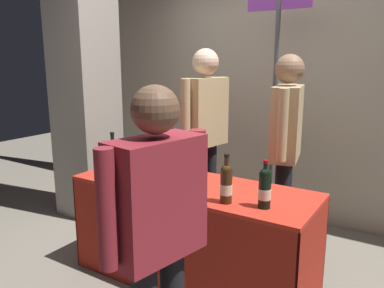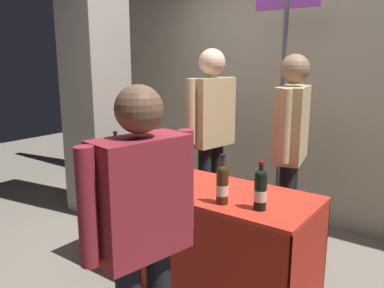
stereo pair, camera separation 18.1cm
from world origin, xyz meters
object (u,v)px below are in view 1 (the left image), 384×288
at_px(featured_wine_bottle, 113,157).
at_px(display_bottle_0, 265,188).
at_px(concrete_pillar, 83,58).
at_px(wine_glass_near_vendor, 133,153).
at_px(taster_foreground_right, 158,223).
at_px(vendor_presenter, 286,137).
at_px(tasting_table, 192,215).
at_px(booth_signpost, 275,90).

height_order(featured_wine_bottle, display_bottle_0, featured_wine_bottle).
height_order(concrete_pillar, wine_glass_near_vendor, concrete_pillar).
xyz_separation_m(display_bottle_0, taster_foreground_right, (-0.18, -0.83, 0.03)).
relative_size(featured_wine_bottle, display_bottle_0, 1.15).
xyz_separation_m(wine_glass_near_vendor, vendor_presenter, (1.18, 0.55, 0.18)).
bearing_deg(display_bottle_0, wine_glass_near_vendor, 164.86).
bearing_deg(tasting_table, display_bottle_0, -13.23).
relative_size(featured_wine_bottle, booth_signpost, 0.15).
distance_m(taster_foreground_right, booth_signpost, 2.18).
relative_size(taster_foreground_right, booth_signpost, 0.69).
relative_size(featured_wine_bottle, vendor_presenter, 0.20).
relative_size(wine_glass_near_vendor, booth_signpost, 0.06).
relative_size(tasting_table, featured_wine_bottle, 5.17).
xyz_separation_m(featured_wine_bottle, vendor_presenter, (1.04, 0.93, 0.11)).
height_order(wine_glass_near_vendor, booth_signpost, booth_signpost).
bearing_deg(taster_foreground_right, wine_glass_near_vendor, 55.78).
height_order(featured_wine_bottle, booth_signpost, booth_signpost).
distance_m(vendor_presenter, taster_foreground_right, 1.75).
distance_m(concrete_pillar, featured_wine_bottle, 1.47).
distance_m(concrete_pillar, wine_glass_near_vendor, 1.26).
height_order(display_bottle_0, wine_glass_near_vendor, display_bottle_0).
height_order(wine_glass_near_vendor, vendor_presenter, vendor_presenter).
height_order(tasting_table, featured_wine_bottle, featured_wine_bottle).
bearing_deg(concrete_pillar, vendor_presenter, 6.07).
bearing_deg(display_bottle_0, vendor_presenter, 101.84).
xyz_separation_m(wine_glass_near_vendor, taster_foreground_right, (1.19, -1.20, 0.07)).
relative_size(tasting_table, taster_foreground_right, 1.16).
xyz_separation_m(concrete_pillar, display_bottle_0, (2.29, -0.70, -0.77)).
relative_size(vendor_presenter, booth_signpost, 0.75).
bearing_deg(taster_foreground_right, vendor_presenter, 11.31).
distance_m(tasting_table, vendor_presenter, 1.02).
bearing_deg(booth_signpost, featured_wine_bottle, -121.26).
relative_size(concrete_pillar, display_bottle_0, 11.02).
bearing_deg(wine_glass_near_vendor, concrete_pillar, 160.16).
bearing_deg(taster_foreground_right, featured_wine_bottle, 63.21).
bearing_deg(featured_wine_bottle, booth_signpost, 58.74).
xyz_separation_m(tasting_table, display_bottle_0, (0.61, -0.14, 0.37)).
xyz_separation_m(tasting_table, wine_glass_near_vendor, (-0.76, 0.23, 0.33)).
relative_size(tasting_table, display_bottle_0, 5.96).
distance_m(concrete_pillar, taster_foreground_right, 2.70).
height_order(vendor_presenter, taster_foreground_right, vendor_presenter).
height_order(vendor_presenter, booth_signpost, booth_signpost).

